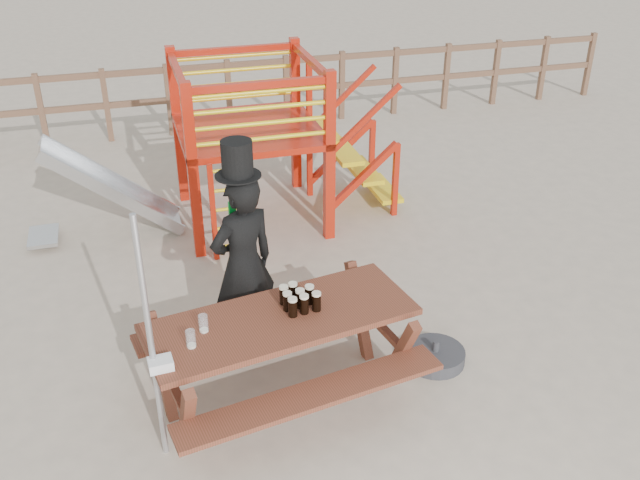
{
  "coord_description": "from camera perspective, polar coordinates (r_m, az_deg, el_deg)",
  "views": [
    {
      "loc": [
        -1.28,
        -4.67,
        4.25
      ],
      "look_at": [
        0.31,
        0.8,
        1.12
      ],
      "focal_mm": 40.0,
      "sensor_mm": 36.0,
      "label": 1
    }
  ],
  "objects": [
    {
      "name": "picnic_table",
      "position": [
        6.1,
        -3.08,
        -8.59
      ],
      "size": [
        2.46,
        1.9,
        0.87
      ],
      "rotation": [
        0.0,
        0.0,
        0.17
      ],
      "color": "brown",
      "rests_on": "ground"
    },
    {
      "name": "playground_fort",
      "position": [
        8.95,
        -6.14,
        7.88
      ],
      "size": [
        4.71,
        1.84,
        2.1
      ],
      "color": "#B51D0C",
      "rests_on": "ground"
    },
    {
      "name": "metal_pole",
      "position": [
        5.41,
        -13.37,
        -8.12
      ],
      "size": [
        0.05,
        0.05,
        2.14
      ],
      "primitive_type": "cylinder",
      "color": "#B2B2B7",
      "rests_on": "ground"
    },
    {
      "name": "ground",
      "position": [
        6.44,
        -0.65,
        -12.45
      ],
      "size": [
        60.0,
        60.0,
        0.0
      ],
      "primitive_type": "plane",
      "color": "#BAA791",
      "rests_on": "ground"
    },
    {
      "name": "stout_pints",
      "position": [
        5.97,
        -1.74,
        -4.74
      ],
      "size": [
        0.31,
        0.3,
        0.17
      ],
      "color": "black",
      "rests_on": "picnic_table"
    },
    {
      "name": "man_with_hat",
      "position": [
        6.56,
        -6.17,
        -1.62
      ],
      "size": [
        0.76,
        0.63,
        2.11
      ],
      "rotation": [
        0.0,
        0.0,
        3.51
      ],
      "color": "black",
      "rests_on": "ground"
    },
    {
      "name": "paper_bag",
      "position": [
        5.48,
        -12.63,
        -9.66
      ],
      "size": [
        0.19,
        0.15,
        0.08
      ],
      "primitive_type": "cube",
      "rotation": [
        0.0,
        0.0,
        0.07
      ],
      "color": "white",
      "rests_on": "picnic_table"
    },
    {
      "name": "parasol_base",
      "position": [
        6.87,
        9.19,
        -9.13
      ],
      "size": [
        0.56,
        0.56,
        0.24
      ],
      "color": "#313136",
      "rests_on": "ground"
    },
    {
      "name": "empty_glasses",
      "position": [
        5.7,
        -9.79,
        -7.24
      ],
      "size": [
        0.2,
        0.25,
        0.15
      ],
      "color": "silver",
      "rests_on": "picnic_table"
    },
    {
      "name": "back_fence",
      "position": [
        12.26,
        -9.69,
        11.77
      ],
      "size": [
        15.09,
        0.09,
        1.2
      ],
      "color": "brown",
      "rests_on": "ground"
    }
  ]
}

